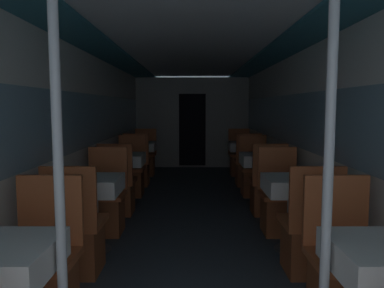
{
  "coord_description": "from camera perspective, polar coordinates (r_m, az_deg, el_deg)",
  "views": [
    {
      "loc": [
        -0.01,
        -1.18,
        1.47
      ],
      "look_at": [
        -0.02,
        2.33,
        1.12
      ],
      "focal_mm": 35.0,
      "sensor_mm": 36.0,
      "label": 1
    }
  ],
  "objects": [
    {
      "name": "chair_right_near_1",
      "position": [
        3.54,
        17.6,
        -13.87
      ],
      "size": [
        0.46,
        0.46,
        0.99
      ],
      "color": "brown",
      "rests_on": "ground_plane"
    },
    {
      "name": "chair_right_near_2",
      "position": [
        5.25,
        11.6,
        -7.26
      ],
      "size": [
        0.46,
        0.46,
        0.99
      ],
      "color": "brown",
      "rests_on": "ground_plane"
    },
    {
      "name": "wall_right",
      "position": [
        5.07,
        16.15,
        1.44
      ],
      "size": [
        0.05,
        10.16,
        2.16
      ],
      "color": "silver",
      "rests_on": "ground_plane"
    },
    {
      "name": "support_pole_left_0",
      "position": [
        2.04,
        -19.34,
        -5.69
      ],
      "size": [
        0.05,
        0.05,
        2.16
      ],
      "color": "silver",
      "rests_on": "ground_plane"
    },
    {
      "name": "dining_table_left_3",
      "position": [
        7.51,
        -7.45,
        -0.74
      ],
      "size": [
        0.57,
        0.57,
        0.76
      ],
      "color": "#4C4C51",
      "rests_on": "ground_plane"
    },
    {
      "name": "chair_left_near_1",
      "position": [
        3.53,
        -16.84,
        -13.87
      ],
      "size": [
        0.46,
        0.46,
        0.99
      ],
      "color": "brown",
      "rests_on": "ground_plane"
    },
    {
      "name": "chair_left_near_2",
      "position": [
        5.25,
        -10.91,
        -7.25
      ],
      "size": [
        0.46,
        0.46,
        0.99
      ],
      "color": "brown",
      "rests_on": "ground_plane"
    },
    {
      "name": "chair_left_far_0",
      "position": [
        2.87,
        -21.54,
        -18.76
      ],
      "size": [
        0.46,
        0.46,
        0.99
      ],
      "rotation": [
        0.0,
        0.0,
        3.14
      ],
      "color": "brown",
      "rests_on": "ground_plane"
    },
    {
      "name": "dining_table_left_2",
      "position": [
        5.71,
        -9.92,
        -2.83
      ],
      "size": [
        0.57,
        0.57,
        0.76
      ],
      "color": "#4C4C51",
      "rests_on": "ground_plane"
    },
    {
      "name": "dining_table_right_3",
      "position": [
        7.51,
        8.1,
        -0.75
      ],
      "size": [
        0.57,
        0.57,
        0.76
      ],
      "color": "#4C4C51",
      "rests_on": "ground_plane"
    },
    {
      "name": "support_pole_right_0",
      "position": [
        2.04,
        20.26,
        -5.7
      ],
      "size": [
        0.05,
        0.05,
        2.16
      ],
      "color": "silver",
      "rests_on": "ground_plane"
    },
    {
      "name": "ceiling_panel",
      "position": [
        4.91,
        0.37,
        14.31
      ],
      "size": [
        2.76,
        10.16,
        0.07
      ],
      "color": "silver",
      "rests_on": "wall_left"
    },
    {
      "name": "chair_right_near_3",
      "position": [
        7.03,
        8.66,
        -3.91
      ],
      "size": [
        0.46,
        0.46,
        0.99
      ],
      "color": "brown",
      "rests_on": "ground_plane"
    },
    {
      "name": "chair_left_near_3",
      "position": [
        7.03,
        -8.01,
        -3.9
      ],
      "size": [
        0.46,
        0.46,
        0.99
      ],
      "color": "brown",
      "rests_on": "ground_plane"
    },
    {
      "name": "wall_left",
      "position": [
        5.06,
        -15.45,
        1.46
      ],
      "size": [
        0.05,
        10.16,
        2.16
      ],
      "color": "silver",
      "rests_on": "ground_plane"
    },
    {
      "name": "chair_left_far_3",
      "position": [
        8.08,
        -6.91,
        -2.62
      ],
      "size": [
        0.46,
        0.46,
        0.99
      ],
      "rotation": [
        0.0,
        0.0,
        3.14
      ],
      "color": "brown",
      "rests_on": "ground_plane"
    },
    {
      "name": "dining_table_right_2",
      "position": [
        5.71,
        10.61,
        -2.83
      ],
      "size": [
        0.57,
        0.57,
        0.76
      ],
      "color": "#4C4C51",
      "rests_on": "ground_plane"
    },
    {
      "name": "chair_left_far_2",
      "position": [
        6.29,
        -9.0,
        -5.06
      ],
      "size": [
        0.46,
        0.46,
        0.99
      ],
      "rotation": [
        0.0,
        0.0,
        3.14
      ],
      "color": "brown",
      "rests_on": "ground_plane"
    },
    {
      "name": "chair_right_far_3",
      "position": [
        8.09,
        7.55,
        -2.63
      ],
      "size": [
        0.46,
        0.46,
        0.99
      ],
      "rotation": [
        0.0,
        0.0,
        3.14
      ],
      "color": "brown",
      "rests_on": "ground_plane"
    },
    {
      "name": "dining_table_left_0",
      "position": [
        2.29,
        -27.06,
        -16.48
      ],
      "size": [
        0.57,
        0.57,
        0.76
      ],
      "color": "#4C4C51",
      "rests_on": "ground_plane"
    },
    {
      "name": "chair_right_far_2",
      "position": [
        6.29,
        9.67,
        -5.06
      ],
      "size": [
        0.46,
        0.46,
        0.99
      ],
      "rotation": [
        0.0,
        0.0,
        3.14
      ],
      "color": "brown",
      "rests_on": "ground_plane"
    },
    {
      "name": "chair_right_far_1",
      "position": [
        4.53,
        13.5,
        -9.39
      ],
      "size": [
        0.46,
        0.46,
        0.99
      ],
      "rotation": [
        0.0,
        0.0,
        3.14
      ],
      "color": "brown",
      "rests_on": "ground_plane"
    },
    {
      "name": "bulkhead_far",
      "position": [
        9.04,
        0.32,
        3.24
      ],
      "size": [
        2.7,
        0.09,
        2.16
      ],
      "color": "#A8A8A3",
      "rests_on": "ground_plane"
    },
    {
      "name": "chair_left_far_1",
      "position": [
        4.53,
        -12.79,
        -9.39
      ],
      "size": [
        0.46,
        0.46,
        0.99
      ],
      "rotation": [
        0.0,
        0.0,
        3.14
      ],
      "color": "brown",
      "rests_on": "ground_plane"
    },
    {
      "name": "dining_table_left_1",
      "position": [
        3.94,
        -14.67,
        -6.79
      ],
      "size": [
        0.57,
        0.57,
        0.76
      ],
      "color": "#4C4C51",
      "rests_on": "ground_plane"
    },
    {
      "name": "chair_right_far_0",
      "position": [
        2.88,
        22.34,
        -18.75
      ],
      "size": [
        0.46,
        0.46,
        0.99
      ],
      "rotation": [
        0.0,
        0.0,
        3.14
      ],
      "color": "brown",
      "rests_on": "ground_plane"
    },
    {
      "name": "dining_table_right_1",
      "position": [
        3.95,
        15.41,
        -6.79
      ],
      "size": [
        0.57,
        0.57,
        0.76
      ],
      "color": "#4C4C51",
      "rests_on": "ground_plane"
    }
  ]
}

